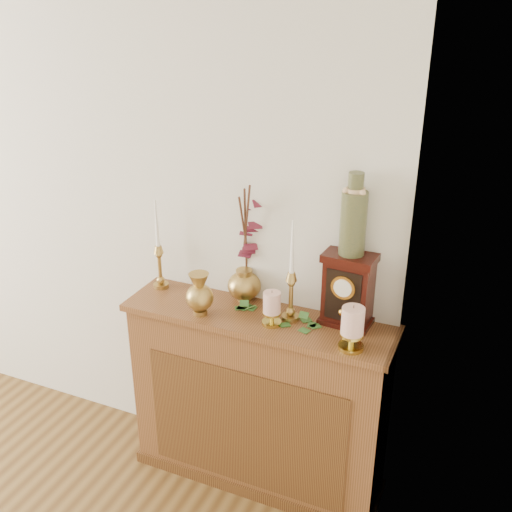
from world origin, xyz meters
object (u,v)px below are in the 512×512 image
at_px(ceramic_vase, 354,219).
at_px(candlestick_left, 159,260).
at_px(candlestick_center, 291,288).
at_px(bud_vase, 200,295).
at_px(ginger_jar, 250,246).
at_px(mantel_clock, 348,290).

bearing_deg(ceramic_vase, candlestick_left, -178.08).
height_order(candlestick_center, bud_vase, candlestick_center).
distance_m(candlestick_center, ceramic_vase, 0.41).
distance_m(ginger_jar, mantel_clock, 0.49).
relative_size(candlestick_left, mantel_clock, 1.36).
xyz_separation_m(mantel_clock, ceramic_vase, (0.00, 0.00, 0.32)).
distance_m(candlestick_left, ceramic_vase, 0.98).
bearing_deg(bud_vase, ginger_jar, 60.84).
bearing_deg(mantel_clock, candlestick_left, -173.71).
relative_size(candlestick_center, ginger_jar, 0.80).
relative_size(bud_vase, ceramic_vase, 0.58).
bearing_deg(bud_vase, ceramic_vase, 17.19).
bearing_deg(candlestick_center, mantel_clock, 16.47).
height_order(candlestick_center, ceramic_vase, ceramic_vase).
bearing_deg(ginger_jar, bud_vase, -119.16).
bearing_deg(candlestick_left, mantel_clock, 1.74).
distance_m(bud_vase, ceramic_vase, 0.75).
bearing_deg(mantel_clock, candlestick_center, -158.98).
relative_size(candlestick_center, mantel_clock, 1.42).
distance_m(bud_vase, mantel_clock, 0.65).
bearing_deg(candlestick_left, candlestick_center, -3.41).
bearing_deg(ceramic_vase, mantel_clock, -94.55).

